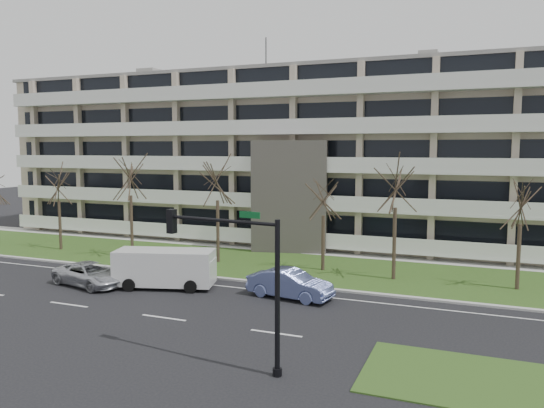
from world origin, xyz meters
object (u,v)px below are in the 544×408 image
at_px(white_van, 166,265).
at_px(traffic_signal, 238,267).
at_px(blue_sedan, 290,284).
at_px(silver_pickup, 90,274).

xyz_separation_m(white_van, traffic_signal, (9.06, -8.96, 2.55)).
xyz_separation_m(blue_sedan, white_van, (-7.72, -0.65, 0.56)).
distance_m(silver_pickup, traffic_signal, 15.93).
bearing_deg(traffic_signal, blue_sedan, 105.30).
bearing_deg(white_van, traffic_signal, -60.72).
bearing_deg(silver_pickup, white_van, -60.83).
distance_m(blue_sedan, traffic_signal, 10.19).
height_order(blue_sedan, white_van, white_van).
xyz_separation_m(blue_sedan, traffic_signal, (1.35, -9.61, 3.12)).
height_order(silver_pickup, white_van, white_van).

